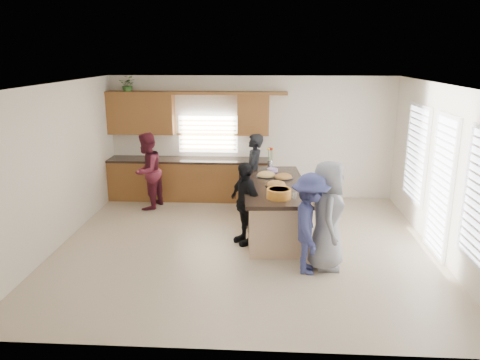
# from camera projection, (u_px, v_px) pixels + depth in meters

# --- Properties ---
(floor) EXTENTS (6.50, 6.50, 0.00)m
(floor) POSITION_uv_depth(u_px,v_px,m) (245.00, 246.00, 8.24)
(floor) COLOR tan
(floor) RESTS_ON ground
(room_shell) EXTENTS (6.52, 6.02, 2.81)m
(room_shell) POSITION_uv_depth(u_px,v_px,m) (245.00, 139.00, 7.74)
(room_shell) COLOR silver
(room_shell) RESTS_ON ground
(back_cabinetry) EXTENTS (4.08, 0.66, 2.46)m
(back_cabinetry) POSITION_uv_depth(u_px,v_px,m) (187.00, 160.00, 10.72)
(back_cabinetry) COLOR brown
(back_cabinetry) RESTS_ON ground
(right_wall_glazing) EXTENTS (0.06, 4.00, 2.25)m
(right_wall_glazing) POSITION_uv_depth(u_px,v_px,m) (443.00, 177.00, 7.58)
(right_wall_glazing) COLOR white
(right_wall_glazing) RESTS_ON ground
(island) EXTENTS (1.35, 2.78, 0.95)m
(island) POSITION_uv_depth(u_px,v_px,m) (274.00, 209.00, 8.79)
(island) COLOR tan
(island) RESTS_ON ground
(platter_front) EXTENTS (0.39, 0.39, 0.16)m
(platter_front) POSITION_uv_depth(u_px,v_px,m) (276.00, 185.00, 8.45)
(platter_front) COLOR black
(platter_front) RESTS_ON island
(platter_mid) EXTENTS (0.37, 0.37, 0.15)m
(platter_mid) POSITION_uv_depth(u_px,v_px,m) (283.00, 177.00, 8.98)
(platter_mid) COLOR black
(platter_mid) RESTS_ON island
(platter_back) EXTENTS (0.39, 0.39, 0.16)m
(platter_back) POSITION_uv_depth(u_px,v_px,m) (266.00, 175.00, 9.12)
(platter_back) COLOR black
(platter_back) RESTS_ON island
(salad_bowl) EXTENTS (0.41, 0.41, 0.16)m
(salad_bowl) POSITION_uv_depth(u_px,v_px,m) (279.00, 193.00, 7.76)
(salad_bowl) COLOR orange
(salad_bowl) RESTS_ON island
(clear_cup) EXTENTS (0.08, 0.08, 0.11)m
(clear_cup) POSITION_uv_depth(u_px,v_px,m) (295.00, 196.00, 7.72)
(clear_cup) COLOR white
(clear_cup) RESTS_ON island
(plate_stack) EXTENTS (0.22, 0.22, 0.06)m
(plate_stack) POSITION_uv_depth(u_px,v_px,m) (273.00, 170.00, 9.55)
(plate_stack) COLOR #B089C7
(plate_stack) RESTS_ON island
(flower_vase) EXTENTS (0.14, 0.14, 0.45)m
(flower_vase) POSITION_uv_depth(u_px,v_px,m) (270.00, 157.00, 9.72)
(flower_vase) COLOR silver
(flower_vase) RESTS_ON island
(potted_plant) EXTENTS (0.38, 0.34, 0.40)m
(potted_plant) POSITION_uv_depth(u_px,v_px,m) (128.00, 85.00, 10.43)
(potted_plant) COLOR #396F2C
(potted_plant) RESTS_ON back_cabinetry
(woman_left_back) EXTENTS (0.48, 0.66, 1.69)m
(woman_left_back) POSITION_uv_depth(u_px,v_px,m) (254.00, 174.00, 9.79)
(woman_left_back) COLOR black
(woman_left_back) RESTS_ON ground
(woman_left_mid) EXTENTS (0.81, 0.94, 1.66)m
(woman_left_mid) POSITION_uv_depth(u_px,v_px,m) (147.00, 171.00, 10.05)
(woman_left_mid) COLOR #591A29
(woman_left_mid) RESTS_ON ground
(woman_left_front) EXTENTS (0.78, 0.92, 1.48)m
(woman_left_front) POSITION_uv_depth(u_px,v_px,m) (245.00, 203.00, 8.19)
(woman_left_front) COLOR black
(woman_left_front) RESTS_ON ground
(woman_right_back) EXTENTS (0.63, 1.04, 1.57)m
(woman_right_back) POSITION_uv_depth(u_px,v_px,m) (310.00, 224.00, 7.08)
(woman_right_back) COLOR navy
(woman_right_back) RESTS_ON ground
(woman_right_front) EXTENTS (0.60, 0.88, 1.73)m
(woman_right_front) POSITION_uv_depth(u_px,v_px,m) (327.00, 215.00, 7.21)
(woman_right_front) COLOR gray
(woman_right_front) RESTS_ON ground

